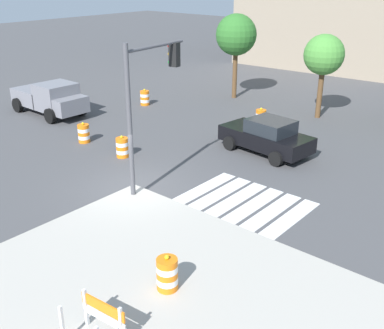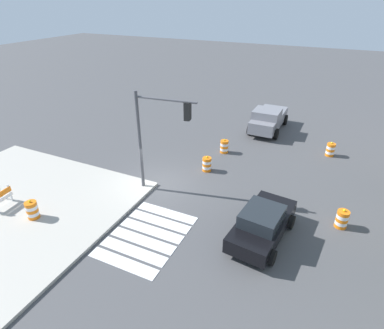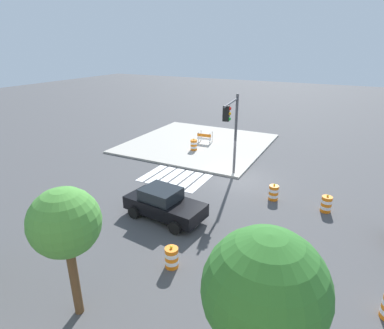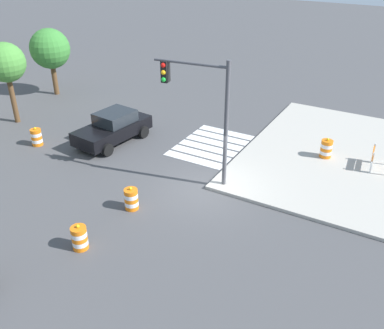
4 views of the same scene
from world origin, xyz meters
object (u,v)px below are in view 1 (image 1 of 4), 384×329
object	(u,v)px
sports_car	(267,136)
traffic_barrel_crosswalk_end	(145,98)
traffic_light_pole	(149,88)
traffic_barrel_median_near	(84,133)
construction_barricade	(98,317)
street_tree_streetside_mid	(324,55)
traffic_barrel_near_corner	(122,147)
traffic_barrel_on_sidewalk	(167,274)
traffic_barrel_median_far	(261,118)
street_tree_streetside_near	(236,35)
pickup_truck	(51,98)

from	to	relation	value
sports_car	traffic_barrel_crosswalk_end	size ratio (longest dim) A/B	4.39
traffic_light_pole	traffic_barrel_median_near	bearing A→B (deg)	166.59
sports_car	construction_barricade	world-z (taller)	sports_car
street_tree_streetside_mid	traffic_barrel_crosswalk_end	bearing A→B (deg)	-154.31
traffic_barrel_crosswalk_end	street_tree_streetside_mid	xyz separation A→B (m)	(9.48, 4.56, 3.07)
construction_barricade	traffic_light_pole	bearing A→B (deg)	126.70
traffic_barrel_near_corner	traffic_light_pole	xyz separation A→B (m)	(3.25, -1.38, 3.46)
traffic_barrel_on_sidewalk	street_tree_streetside_mid	bearing A→B (deg)	103.88
traffic_barrel_crosswalk_end	traffic_barrel_near_corner	bearing A→B (deg)	-50.95
traffic_barrel_median_far	street_tree_streetside_near	xyz separation A→B (m)	(-4.63, 4.02, 3.57)
traffic_barrel_crosswalk_end	traffic_light_pole	size ratio (longest dim) A/B	0.19
sports_car	street_tree_streetside_near	world-z (taller)	street_tree_streetside_near
traffic_light_pole	street_tree_streetside_near	bearing A→B (deg)	112.78
traffic_barrel_near_corner	traffic_barrel_median_near	xyz separation A→B (m)	(-2.91, 0.09, 0.00)
traffic_barrel_near_corner	traffic_barrel_crosswalk_end	xyz separation A→B (m)	(-5.54, 6.82, 0.00)
traffic_barrel_median_far	traffic_light_pole	distance (m)	9.96
traffic_barrel_on_sidewalk	construction_barricade	size ratio (longest dim) A/B	0.78
sports_car	traffic_barrel_median_far	distance (m)	4.04
construction_barricade	street_tree_streetside_mid	xyz separation A→B (m)	(-4.28, 19.43, 2.80)
pickup_truck	traffic_barrel_near_corner	distance (m)	8.36
traffic_barrel_median_far	pickup_truck	bearing A→B (deg)	-149.86
pickup_truck	traffic_light_pole	world-z (taller)	traffic_light_pole
traffic_barrel_crosswalk_end	traffic_barrel_median_near	distance (m)	7.23
traffic_barrel_on_sidewalk	street_tree_streetside_near	xyz separation A→B (m)	(-10.51, 17.68, 3.42)
sports_car	street_tree_streetside_mid	distance (m)	7.29
traffic_barrel_near_corner	street_tree_streetside_mid	world-z (taller)	street_tree_streetside_mid
traffic_barrel_crosswalk_end	traffic_barrel_median_near	size ratio (longest dim) A/B	1.00
sports_car	pickup_truck	distance (m)	13.12
street_tree_streetside_near	street_tree_streetside_mid	xyz separation A→B (m)	(6.28, -0.54, -0.50)
traffic_barrel_crosswalk_end	traffic_barrel_median_far	size ratio (longest dim) A/B	1.00
traffic_light_pole	street_tree_streetside_near	size ratio (longest dim) A/B	1.03
traffic_barrel_near_corner	traffic_barrel_median_near	distance (m)	2.91
traffic_barrel_median_far	traffic_barrel_on_sidewalk	size ratio (longest dim) A/B	1.00
traffic_light_pole	traffic_barrel_median_far	bearing A→B (deg)	95.87
traffic_barrel_near_corner	traffic_light_pole	bearing A→B (deg)	-22.98
construction_barricade	traffic_barrel_median_near	bearing A→B (deg)	143.83
pickup_truck	traffic_barrel_median_far	bearing A→B (deg)	30.14
sports_car	street_tree_streetside_mid	bearing A→B (deg)	96.21
traffic_barrel_crosswalk_end	traffic_barrel_median_near	xyz separation A→B (m)	(2.63, -6.73, 0.00)
sports_car	traffic_barrel_on_sidewalk	bearing A→B (deg)	-71.41
sports_car	traffic_barrel_median_near	distance (m)	8.86
traffic_barrel_crosswalk_end	street_tree_streetside_mid	size ratio (longest dim) A/B	0.22
construction_barricade	street_tree_streetside_mid	world-z (taller)	street_tree_streetside_mid
traffic_barrel_near_corner	traffic_barrel_median_near	size ratio (longest dim) A/B	1.00
traffic_barrel_near_corner	pickup_truck	bearing A→B (deg)	167.22
pickup_truck	traffic_barrel_near_corner	bearing A→B (deg)	-12.78
pickup_truck	traffic_barrel_on_sidewalk	world-z (taller)	pickup_truck
pickup_truck	traffic_barrel_crosswalk_end	distance (m)	5.64
sports_car	street_tree_streetside_mid	xyz separation A→B (m)	(-0.73, 6.73, 2.70)
traffic_barrel_on_sidewalk	traffic_barrel_median_near	bearing A→B (deg)	152.19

